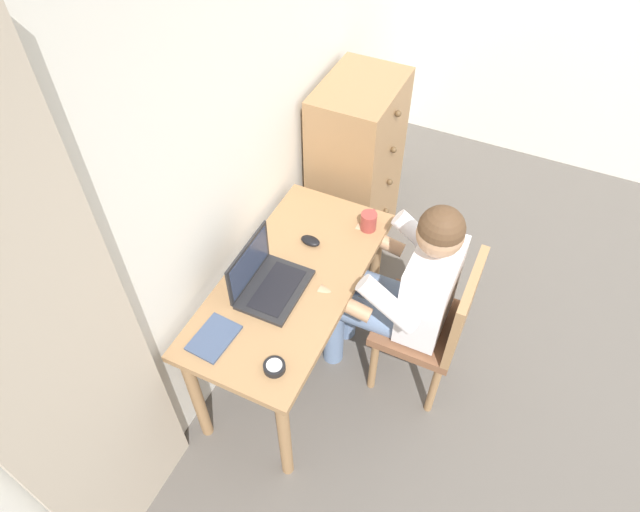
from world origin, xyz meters
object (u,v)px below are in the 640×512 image
Objects in this scene: chair at (435,322)px; desk_clock at (274,367)px; dresser at (356,172)px; notebook_pad at (214,338)px; person_seated at (403,286)px; coffee_mug at (369,221)px; computer_mouse at (310,241)px; laptop at (266,280)px; desk at (292,294)px.

chair reaches higher than desk_clock.
dresser is 5.53× the size of notebook_pad.
desk_clock is at bearing 155.07° from person_seated.
dresser reaches higher than notebook_pad.
dresser is 1.31× the size of chair.
coffee_mug is (-0.56, -0.29, 0.21)m from dresser.
coffee_mug is (0.91, -0.04, 0.03)m from desk_clock.
person_seated is 0.49m from computer_mouse.
dresser is 0.67m from coffee_mug.
desk_clock is (-0.68, 0.50, 0.26)m from chair.
chair is at bearing -89.93° from person_seated.
notebook_pad is (-0.67, 0.12, -0.01)m from computer_mouse.
laptop reaches higher than notebook_pad.
person_seated is 5.74× the size of notebook_pad.
desk_clock is at bearing -89.91° from notebook_pad.
desk is at bearing -174.59° from dresser.
notebook_pad is at bearing 159.04° from coffee_mug.
person_seated is 13.40× the size of desk_clock.
desk is 0.99× the size of person_seated.
notebook_pad is (-0.66, 0.61, 0.07)m from person_seated.
dresser is at bearing 11.24° from computer_mouse.
chair is at bearing -46.64° from notebook_pad.
desk_clock is 0.91m from coffee_mug.
laptop is at bearing 33.01° from desk_clock.
coffee_mug is (0.46, -0.20, 0.17)m from desk.
coffee_mug reaches higher than desk_clock.
laptop reaches higher than desk.
chair is 9.87× the size of desk_clock.
laptop is 3.42× the size of computer_mouse.
chair is at bearing -136.50° from dresser.
person_seated is (-0.00, 0.18, 0.18)m from chair.
laptop is 3.80× the size of desk_clock.
person_seated is at bearing -24.93° from desk_clock.
laptop is 0.43m from desk_clock.
laptop is at bearing -7.44° from notebook_pad.
person_seated reaches higher than notebook_pad.
computer_mouse is 0.83× the size of coffee_mug.
laptop is at bearing 120.36° from person_seated.
laptop is at bearing 141.69° from desk.
desk is 11.95× the size of computer_mouse.
person_seated reaches higher than desk_clock.
dresser is at bearing 35.63° from person_seated.
desk is 0.27m from computer_mouse.
coffee_mug is at bearing -152.32° from dresser.
dresser is 3.39× the size of laptop.
person_seated is 0.90m from notebook_pad.
notebook_pad is at bearing 136.94° from person_seated.
coffee_mug is (0.22, -0.21, 0.03)m from computer_mouse.
coffee_mug is (0.23, 0.46, 0.29)m from chair.
desk is 3.49× the size of laptop.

